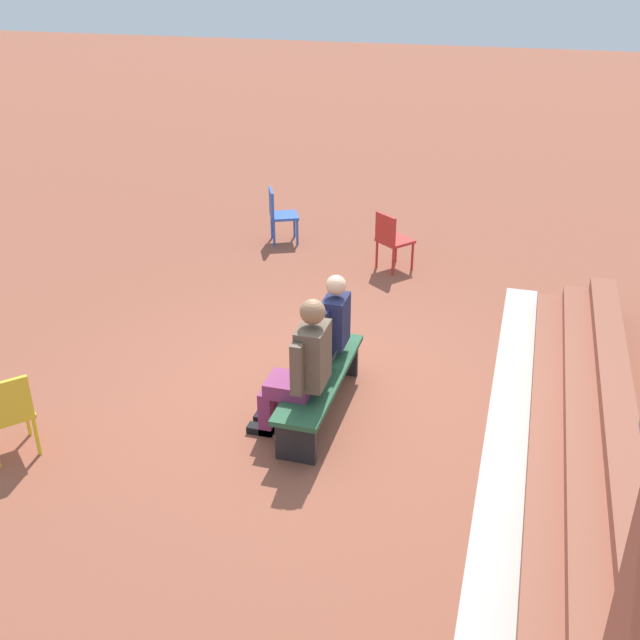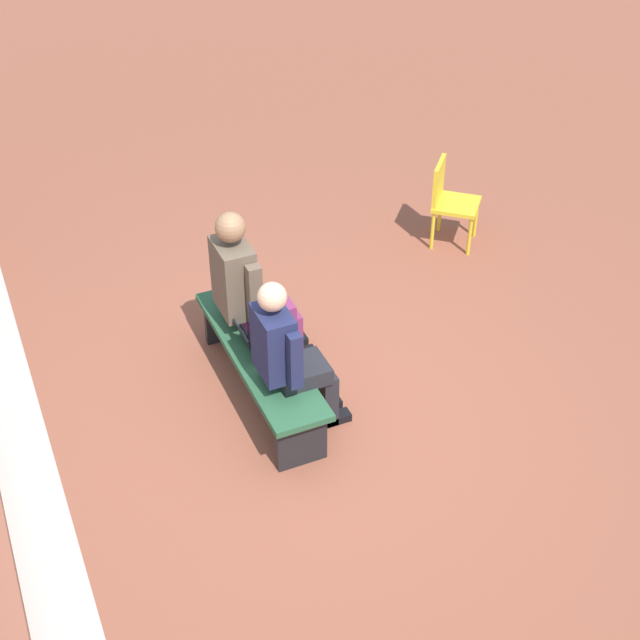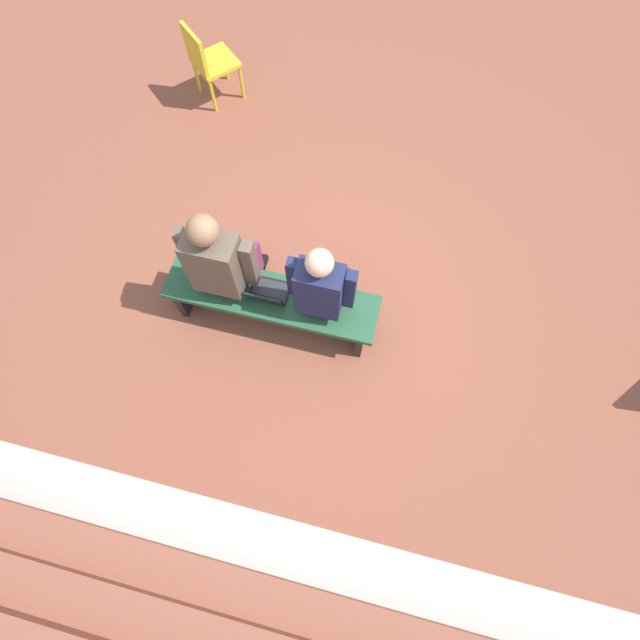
% 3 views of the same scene
% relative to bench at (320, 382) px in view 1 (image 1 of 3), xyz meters
% --- Properties ---
extents(ground_plane, '(60.00, 60.00, 0.00)m').
position_rel_bench_xyz_m(ground_plane, '(-0.34, -0.13, -0.35)').
color(ground_plane, brown).
extents(concrete_strip, '(7.20, 0.40, 0.01)m').
position_rel_bench_xyz_m(concrete_strip, '(0.00, 1.81, -0.35)').
color(concrete_strip, '#B7B2A8').
rests_on(concrete_strip, ground).
extents(brick_steps, '(6.40, 0.90, 0.45)m').
position_rel_bench_xyz_m(brick_steps, '(0.00, 2.56, -0.18)').
color(brick_steps, '#93513D').
rests_on(brick_steps, ground).
extents(bench, '(1.80, 0.44, 0.45)m').
position_rel_bench_xyz_m(bench, '(0.00, 0.00, 0.00)').
color(bench, '#285638').
rests_on(bench, ground).
extents(person_student, '(0.53, 0.67, 1.32)m').
position_rel_bench_xyz_m(person_student, '(-0.43, -0.07, 0.35)').
color(person_student, '#232328').
rests_on(person_student, ground).
extents(person_adult, '(0.59, 0.75, 1.43)m').
position_rel_bench_xyz_m(person_adult, '(0.39, -0.07, 0.40)').
color(person_adult, '#7F2D5B').
rests_on(person_adult, ground).
extents(laptop, '(0.32, 0.29, 0.21)m').
position_rel_bench_xyz_m(laptop, '(0.02, 0.01, 0.15)').
color(laptop, black).
rests_on(laptop, bench).
extents(plastic_chair_near_bench_right, '(0.59, 0.59, 0.84)m').
position_rel_bench_xyz_m(plastic_chair_near_bench_right, '(1.42, -2.48, 0.13)').
color(plastic_chair_near_bench_right, gold).
rests_on(plastic_chair_near_bench_right, ground).
extents(plastic_chair_far_right, '(0.56, 0.56, 0.84)m').
position_rel_bench_xyz_m(plastic_chair_far_right, '(-4.43, -1.93, 0.13)').
color(plastic_chair_far_right, '#2D56B7').
rests_on(plastic_chair_far_right, ground).
extents(plastic_chair_mid_courtyard, '(0.59, 0.59, 0.84)m').
position_rel_bench_xyz_m(plastic_chair_mid_courtyard, '(-3.81, -0.05, 0.13)').
color(plastic_chair_mid_courtyard, red).
rests_on(plastic_chair_mid_courtyard, ground).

